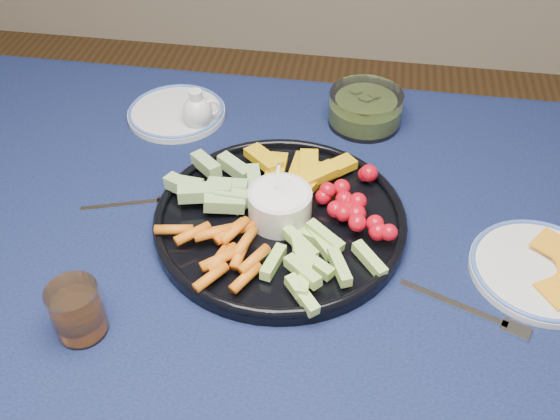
# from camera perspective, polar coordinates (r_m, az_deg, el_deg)

# --- Properties ---
(dining_table) EXTENTS (1.67, 1.07, 0.75)m
(dining_table) POSITION_cam_1_polar(r_m,az_deg,el_deg) (0.97, 5.28, -9.80)
(dining_table) COLOR #482618
(dining_table) RESTS_ON ground
(crudite_platter) EXTENTS (0.39, 0.39, 0.13)m
(crudite_platter) POSITION_cam_1_polar(r_m,az_deg,el_deg) (0.96, -0.16, -0.48)
(crudite_platter) COLOR black
(crudite_platter) RESTS_ON dining_table
(creamer_pitcher) EXTENTS (0.07, 0.06, 0.08)m
(creamer_pitcher) POSITION_cam_1_polar(r_m,az_deg,el_deg) (1.17, -7.51, 8.90)
(creamer_pitcher) COLOR silver
(creamer_pitcher) RESTS_ON dining_table
(pickle_bowl) EXTENTS (0.14, 0.14, 0.06)m
(pickle_bowl) POSITION_cam_1_polar(r_m,az_deg,el_deg) (1.19, 7.79, 9.06)
(pickle_bowl) COLOR white
(pickle_bowl) RESTS_ON dining_table
(cheese_plate) EXTENTS (0.20, 0.20, 0.02)m
(cheese_plate) POSITION_cam_1_polar(r_m,az_deg,el_deg) (0.98, 22.76, -4.95)
(cheese_plate) COLOR silver
(cheese_plate) RESTS_ON dining_table
(juice_tumbler) EXTENTS (0.07, 0.07, 0.08)m
(juice_tumbler) POSITION_cam_1_polar(r_m,az_deg,el_deg) (0.86, -17.99, -8.95)
(juice_tumbler) COLOR white
(juice_tumbler) RESTS_ON dining_table
(fork_left) EXTENTS (0.15, 0.06, 0.00)m
(fork_left) POSITION_cam_1_polar(r_m,az_deg,el_deg) (1.04, -12.87, 0.59)
(fork_left) COLOR white
(fork_left) RESTS_ON dining_table
(fork_right) EXTENTS (0.18, 0.08, 0.00)m
(fork_right) POSITION_cam_1_polar(r_m,az_deg,el_deg) (0.90, 17.34, -8.95)
(fork_right) COLOR white
(fork_right) RESTS_ON dining_table
(side_plate_extra) EXTENTS (0.19, 0.19, 0.02)m
(side_plate_extra) POSITION_cam_1_polar(r_m,az_deg,el_deg) (1.23, -9.44, 8.81)
(side_plate_extra) COLOR silver
(side_plate_extra) RESTS_ON dining_table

